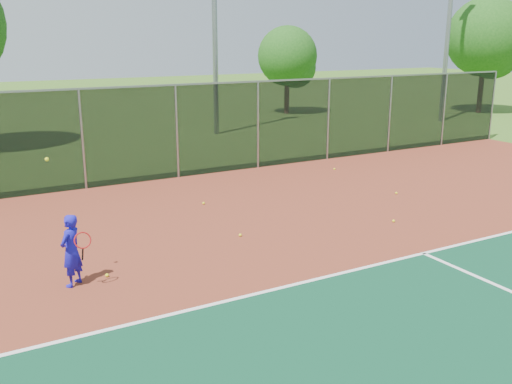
% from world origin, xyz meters
% --- Properties ---
extents(ground, '(120.00, 120.00, 0.00)m').
position_xyz_m(ground, '(0.00, 0.00, 0.00)').
color(ground, '#37621C').
rests_on(ground, ground).
extents(court_apron, '(30.00, 20.00, 0.02)m').
position_xyz_m(court_apron, '(0.00, 2.00, 0.01)').
color(court_apron, brown).
rests_on(court_apron, ground).
extents(fence_back, '(30.00, 0.06, 3.03)m').
position_xyz_m(fence_back, '(0.00, 12.00, 1.56)').
color(fence_back, black).
rests_on(fence_back, court_apron).
extents(tennis_player, '(0.60, 0.70, 2.43)m').
position_xyz_m(tennis_player, '(-4.84, 5.00, 0.71)').
color(tennis_player, '#1914BE').
rests_on(tennis_player, court_apron).
extents(practice_ball_0, '(0.07, 0.07, 0.07)m').
position_xyz_m(practice_ball_0, '(2.92, 4.94, 0.06)').
color(practice_ball_0, yellow).
rests_on(practice_ball_0, court_apron).
extents(practice_ball_1, '(0.07, 0.07, 0.07)m').
position_xyz_m(practice_ball_1, '(4.80, 6.89, 0.06)').
color(practice_ball_1, yellow).
rests_on(practice_ball_1, court_apron).
extents(practice_ball_2, '(0.07, 0.07, 0.07)m').
position_xyz_m(practice_ball_2, '(-0.90, 5.86, 0.06)').
color(practice_ball_2, yellow).
rests_on(practice_ball_2, court_apron).
extents(practice_ball_3, '(0.07, 0.07, 0.07)m').
position_xyz_m(practice_ball_3, '(-4.68, 6.20, 0.06)').
color(practice_ball_3, yellow).
rests_on(practice_ball_3, court_apron).
extents(practice_ball_4, '(0.07, 0.07, 0.07)m').
position_xyz_m(practice_ball_4, '(5.12, 10.34, 0.06)').
color(practice_ball_4, yellow).
rests_on(practice_ball_4, court_apron).
extents(practice_ball_5, '(0.07, 0.07, 0.07)m').
position_xyz_m(practice_ball_5, '(-0.58, 8.68, 0.06)').
color(practice_ball_5, yellow).
rests_on(practice_ball_5, court_apron).
extents(practice_ball_6, '(0.07, 0.07, 0.07)m').
position_xyz_m(practice_ball_6, '(-4.21, 5.06, 0.06)').
color(practice_ball_6, yellow).
rests_on(practice_ball_6, court_apron).
extents(tree_back_mid, '(3.51, 3.51, 5.16)m').
position_xyz_m(tree_back_mid, '(11.91, 24.09, 3.24)').
color(tree_back_mid, '#362113').
rests_on(tree_back_mid, ground).
extents(tree_back_right, '(4.64, 4.64, 6.82)m').
position_xyz_m(tree_back_right, '(22.42, 18.70, 4.28)').
color(tree_back_right, '#362113').
rests_on(tree_back_right, ground).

